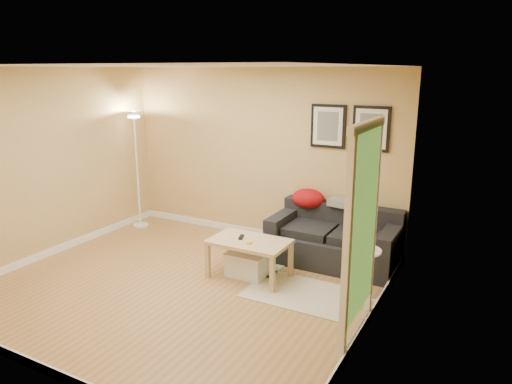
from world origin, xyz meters
TOP-DOWN VIEW (x-y plane):
  - floor at (0.00, 0.00)m, footprint 4.50×4.50m
  - ceiling at (0.00, 0.00)m, footprint 4.50×4.50m
  - wall_back at (0.00, 2.00)m, footprint 4.50×0.00m
  - wall_front at (0.00, -2.00)m, footprint 4.50×0.00m
  - wall_left at (-2.25, 0.00)m, footprint 0.00×4.00m
  - wall_right at (2.25, 0.00)m, footprint 0.00×4.00m
  - baseboard_back at (0.00, 1.99)m, footprint 4.50×0.02m
  - baseboard_front at (0.00, -1.99)m, footprint 4.50×0.02m
  - baseboard_left at (-2.24, 0.00)m, footprint 0.02×4.00m
  - baseboard_right at (2.24, 0.00)m, footprint 0.02×4.00m
  - sofa at (1.38, 1.53)m, footprint 1.70×0.90m
  - red_throw at (0.88, 1.82)m, footprint 0.48×0.36m
  - plaid_throw at (1.42, 1.82)m, footprint 0.45×0.32m
  - framed_print_left at (1.08, 1.98)m, footprint 0.50×0.04m
  - framed_print_right at (1.68, 1.98)m, footprint 0.50×0.04m
  - area_rug at (1.36, 0.46)m, footprint 1.25×0.85m
  - green_runner at (0.51, 0.89)m, footprint 0.70×0.50m
  - coffee_table at (0.60, 0.59)m, footprint 1.01×0.64m
  - remote_control at (0.46, 0.61)m, footprint 0.10×0.17m
  - tape_roll at (0.65, 0.48)m, footprint 0.07×0.07m
  - storage_bin at (0.56, 0.61)m, footprint 0.51×0.37m
  - side_table at (2.02, 0.66)m, footprint 0.40×0.40m
  - book_stack at (2.02, 0.65)m, footprint 0.19×0.24m
  - floor_lamp at (-2.00, 1.47)m, footprint 0.25×0.25m
  - doorway at (2.20, -0.15)m, footprint 0.12×1.01m

SIDE VIEW (x-z plane):
  - floor at x=0.00m, z-range 0.00..0.00m
  - area_rug at x=1.36m, z-range 0.00..0.01m
  - green_runner at x=0.51m, z-range 0.00..0.01m
  - baseboard_back at x=0.00m, z-range 0.00..0.10m
  - baseboard_front at x=0.00m, z-range 0.00..0.10m
  - baseboard_left at x=-2.24m, z-range 0.00..0.10m
  - baseboard_right at x=2.24m, z-range 0.00..0.10m
  - storage_bin at x=0.56m, z-range 0.00..0.31m
  - coffee_table at x=0.60m, z-range 0.00..0.49m
  - side_table at x=2.02m, z-range 0.00..0.61m
  - sofa at x=1.38m, z-range 0.00..0.75m
  - remote_control at x=0.46m, z-range 0.49..0.51m
  - tape_roll at x=0.65m, z-range 0.49..0.52m
  - book_stack at x=2.02m, z-range 0.61..0.68m
  - red_throw at x=0.88m, z-range 0.63..0.91m
  - plaid_throw at x=1.42m, z-range 0.73..0.83m
  - floor_lamp at x=-2.00m, z-range -0.05..1.88m
  - doorway at x=2.20m, z-range -0.04..2.09m
  - wall_back at x=0.00m, z-range -0.95..3.55m
  - wall_front at x=0.00m, z-range -0.95..3.55m
  - wall_left at x=-2.25m, z-range -0.70..3.30m
  - wall_right at x=2.25m, z-range -0.70..3.30m
  - framed_print_left at x=1.08m, z-range 1.50..2.10m
  - framed_print_right at x=1.68m, z-range 1.50..2.10m
  - ceiling at x=0.00m, z-range 2.60..2.60m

